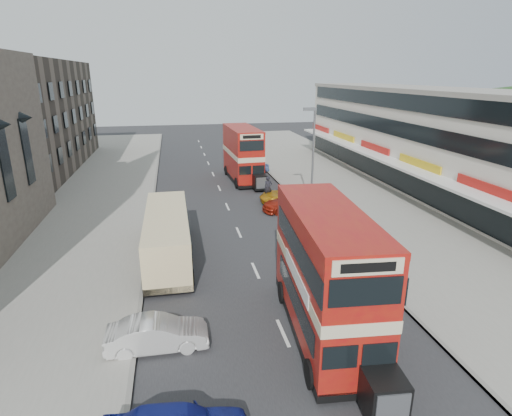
{
  "coord_description": "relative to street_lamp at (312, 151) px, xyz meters",
  "views": [
    {
      "loc": [
        -4.1,
        -12.61,
        10.52
      ],
      "look_at": [
        -0.19,
        6.88,
        4.07
      ],
      "focal_mm": 29.03,
      "sensor_mm": 36.0,
      "label": 1
    }
  ],
  "objects": [
    {
      "name": "brick_terrace",
      "position": [
        -28.52,
        20.0,
        1.22
      ],
      "size": [
        14.0,
        28.0,
        12.0
      ],
      "primitive_type": "cube",
      "color": "#66594C",
      "rests_on": "ground"
    },
    {
      "name": "coach",
      "position": [
        -11.3,
        -7.27,
        -3.27
      ],
      "size": [
        2.53,
        9.72,
        2.58
      ],
      "rotation": [
        0.0,
        0.0,
        0.0
      ],
      "color": "black",
      "rests_on": "ground"
    },
    {
      "name": "street_lamp",
      "position": [
        0.0,
        0.0,
        0.0
      ],
      "size": [
        1.0,
        0.2,
        8.12
      ],
      "color": "slate",
      "rests_on": "ground"
    },
    {
      "name": "cyclist",
      "position": [
        -2.89,
        2.67,
        -3.98
      ],
      "size": [
        0.71,
        1.6,
        2.23
      ],
      "rotation": [
        0.0,
        0.0,
        0.04
      ],
      "color": "gray",
      "rests_on": "ground"
    },
    {
      "name": "road_surface",
      "position": [
        -6.52,
        2.0,
        -4.78
      ],
      "size": [
        12.0,
        90.0,
        0.01
      ],
      "primitive_type": "cube",
      "color": "#28282B",
      "rests_on": "ground"
    },
    {
      "name": "pavement_left",
      "position": [
        -18.52,
        2.0,
        -4.71
      ],
      "size": [
        12.0,
        90.0,
        0.15
      ],
      "primitive_type": "cube",
      "color": "gray",
      "rests_on": "ground"
    },
    {
      "name": "car_left_front",
      "position": [
        -11.71,
        -16.0,
        -4.12
      ],
      "size": [
        4.02,
        1.43,
        1.32
      ],
      "primitive_type": "imported",
      "rotation": [
        0.0,
        0.0,
        1.56
      ],
      "color": "silver",
      "rests_on": "ground"
    },
    {
      "name": "kerb_left",
      "position": [
        -12.62,
        2.0,
        -4.71
      ],
      "size": [
        0.2,
        90.0,
        0.16
      ],
      "primitive_type": "cube",
      "color": "gray",
      "rests_on": "ground"
    },
    {
      "name": "car_right_a",
      "position": [
        -1.58,
        0.0,
        -4.09
      ],
      "size": [
        5.01,
        2.56,
        1.39
      ],
      "primitive_type": "imported",
      "rotation": [
        0.0,
        0.0,
        -1.44
      ],
      "color": "#A22010",
      "rests_on": "ground"
    },
    {
      "name": "pedestrian_near",
      "position": [
        0.93,
        -2.71,
        -3.86
      ],
      "size": [
        0.69,
        0.66,
        1.56
      ],
      "primitive_type": "imported",
      "rotation": [
        0.0,
        0.0,
        3.83
      ],
      "color": "gray",
      "rests_on": "pavement_right"
    },
    {
      "name": "pavement_right",
      "position": [
        5.48,
        2.0,
        -4.71
      ],
      "size": [
        12.0,
        90.0,
        0.15
      ],
      "primitive_type": "cube",
      "color": "gray",
      "rests_on": "ground"
    },
    {
      "name": "ground",
      "position": [
        -6.52,
        -18.0,
        -4.78
      ],
      "size": [
        160.0,
        160.0,
        0.0
      ],
      "primitive_type": "plane",
      "color": "#28282B",
      "rests_on": "ground"
    },
    {
      "name": "bus_second",
      "position": [
        -3.72,
        10.7,
        -2.02
      ],
      "size": [
        3.0,
        9.57,
        5.25
      ],
      "rotation": [
        0.0,
        0.0,
        3.19
      ],
      "color": "black",
      "rests_on": "ground"
    },
    {
      "name": "car_right_c",
      "position": [
        -2.0,
        13.97,
        -4.19
      ],
      "size": [
        3.54,
        1.47,
        1.2
      ],
      "primitive_type": "imported",
      "rotation": [
        0.0,
        0.0,
        -1.59
      ],
      "color": "#6185C2",
      "rests_on": "ground"
    },
    {
      "name": "commercial_row",
      "position": [
        13.42,
        4.0,
        -0.09
      ],
      "size": [
        9.9,
        46.2,
        9.3
      ],
      "color": "beige",
      "rests_on": "ground"
    },
    {
      "name": "bus_main",
      "position": [
        -4.85,
        -16.33,
        -2.0
      ],
      "size": [
        3.33,
        9.78,
        5.29
      ],
      "rotation": [
        0.0,
        0.0,
        3.06
      ],
      "color": "black",
      "rests_on": "ground"
    },
    {
      "name": "kerb_right",
      "position": [
        -0.42,
        2.0,
        -4.71
      ],
      "size": [
        0.2,
        90.0,
        0.16
      ],
      "primitive_type": "cube",
      "color": "gray",
      "rests_on": "ground"
    },
    {
      "name": "car_right_b",
      "position": [
        -1.29,
        2.13,
        -4.11
      ],
      "size": [
        4.94,
        2.44,
        1.35
      ],
      "primitive_type": "imported",
      "rotation": [
        0.0,
        0.0,
        -1.53
      ],
      "color": "#C88814",
      "rests_on": "ground"
    }
  ]
}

